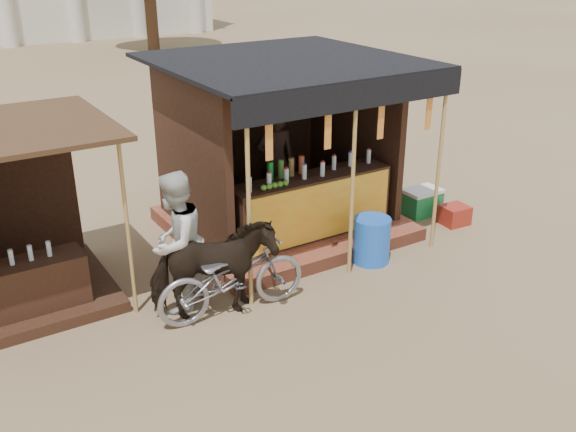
% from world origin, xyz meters
% --- Properties ---
extents(ground, '(120.00, 120.00, 0.00)m').
position_xyz_m(ground, '(0.00, 0.00, 0.00)').
color(ground, '#846B4C').
rests_on(ground, ground).
extents(main_stall, '(3.60, 3.61, 2.78)m').
position_xyz_m(main_stall, '(1.00, 3.36, 1.03)').
color(main_stall, '#974A31').
rests_on(main_stall, ground).
extents(secondary_stall, '(2.40, 2.40, 2.38)m').
position_xyz_m(secondary_stall, '(-3.17, 3.24, 0.85)').
color(secondary_stall, '#392014').
rests_on(secondary_stall, ground).
extents(cow, '(1.66, 1.06, 1.29)m').
position_xyz_m(cow, '(-1.13, 1.55, 0.65)').
color(cow, black).
rests_on(cow, ground).
extents(motorbike, '(2.01, 0.83, 1.03)m').
position_xyz_m(motorbike, '(-0.90, 1.49, 0.52)').
color(motorbike, gray).
rests_on(motorbike, ground).
extents(bystander, '(1.13, 1.09, 1.83)m').
position_xyz_m(bystander, '(-1.40, 2.00, 0.92)').
color(bystander, beige).
rests_on(bystander, ground).
extents(blue_barrel, '(0.59, 0.59, 0.69)m').
position_xyz_m(blue_barrel, '(1.50, 1.67, 0.35)').
color(blue_barrel, blue).
rests_on(blue_barrel, ground).
extents(red_crate, '(0.46, 0.42, 0.32)m').
position_xyz_m(red_crate, '(3.55, 2.00, 0.16)').
color(red_crate, maroon).
rests_on(red_crate, ground).
extents(cooler, '(0.64, 0.44, 0.46)m').
position_xyz_m(cooler, '(3.36, 2.60, 0.23)').
color(cooler, '#1C7F3D').
rests_on(cooler, ground).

